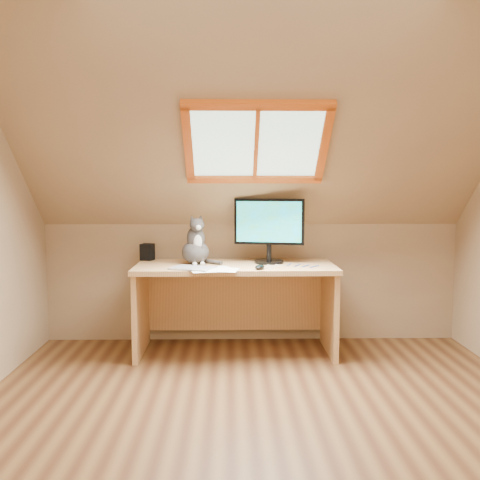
{
  "coord_description": "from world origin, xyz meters",
  "views": [
    {
      "loc": [
        -0.19,
        -2.78,
        1.32
      ],
      "look_at": [
        -0.12,
        1.0,
        0.94
      ],
      "focal_mm": 40.0,
      "sensor_mm": 36.0,
      "label": 1
    }
  ],
  "objects": [
    {
      "name": "ground",
      "position": [
        0.0,
        0.0,
        0.0
      ],
      "size": [
        3.5,
        3.5,
        0.0
      ],
      "primitive_type": "plane",
      "color": "brown",
      "rests_on": "ground"
    },
    {
      "name": "room_shell",
      "position": [
        0.0,
        -0.09,
        1.43
      ],
      "size": [
        3.52,
        3.52,
        2.41
      ],
      "color": "tan",
      "rests_on": "ground"
    },
    {
      "name": "desk",
      "position": [
        -0.15,
        1.45,
        0.49
      ],
      "size": [
        1.55,
        0.68,
        0.71
      ],
      "color": "#E0AB6A",
      "rests_on": "ground"
    },
    {
      "name": "monitor",
      "position": [
        0.12,
        1.44,
        1.0
      ],
      "size": [
        0.55,
        0.24,
        0.51
      ],
      "color": "black",
      "rests_on": "desk"
    },
    {
      "name": "cat",
      "position": [
        -0.46,
        1.41,
        0.85
      ],
      "size": [
        0.28,
        0.31,
        0.4
      ],
      "color": "#453F3D",
      "rests_on": "desk"
    },
    {
      "name": "desk_speaker",
      "position": [
        -0.87,
        1.63,
        0.78
      ],
      "size": [
        0.12,
        0.12,
        0.14
      ],
      "primitive_type": "cube",
      "rotation": [
        0.0,
        0.0,
        -0.33
      ],
      "color": "black",
      "rests_on": "desk"
    },
    {
      "name": "graphics_tablet",
      "position": [
        -0.46,
        1.15,
        0.72
      ],
      "size": [
        0.37,
        0.32,
        0.01
      ],
      "primitive_type": "cube",
      "rotation": [
        0.0,
        0.0,
        -0.39
      ],
      "color": "#B2B2B7",
      "rests_on": "desk"
    },
    {
      "name": "mouse",
      "position": [
        0.03,
        1.12,
        0.73
      ],
      "size": [
        0.1,
        0.13,
        0.03
      ],
      "primitive_type": "ellipsoid",
      "rotation": [
        0.0,
        0.0,
        -0.43
      ],
      "color": "black",
      "rests_on": "desk"
    },
    {
      "name": "papers",
      "position": [
        -0.25,
        1.12,
        0.71
      ],
      "size": [
        0.35,
        0.3,
        0.01
      ],
      "color": "white",
      "rests_on": "desk"
    },
    {
      "name": "cables",
      "position": [
        0.27,
        1.26,
        0.71
      ],
      "size": [
        0.51,
        0.26,
        0.01
      ],
      "color": "silver",
      "rests_on": "desk"
    }
  ]
}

